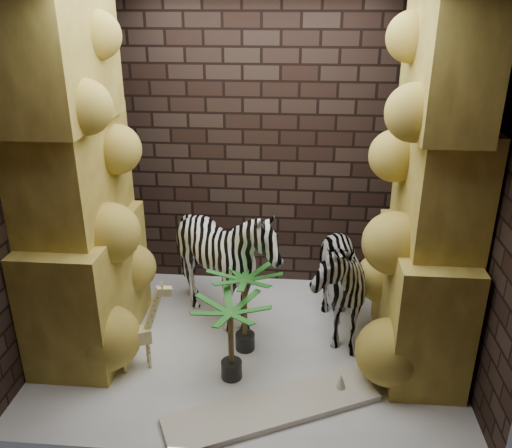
# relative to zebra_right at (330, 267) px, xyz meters

# --- Properties ---
(floor) EXTENTS (3.50, 3.50, 0.00)m
(floor) POSITION_rel_zebra_right_xyz_m (-0.69, -0.33, -0.65)
(floor) COLOR white
(floor) RESTS_ON ground
(wall_back) EXTENTS (3.50, 0.00, 3.50)m
(wall_back) POSITION_rel_zebra_right_xyz_m (-0.69, 0.92, 0.85)
(wall_back) COLOR black
(wall_back) RESTS_ON ground
(wall_front) EXTENTS (3.50, 0.00, 3.50)m
(wall_front) POSITION_rel_zebra_right_xyz_m (-0.69, -1.58, 0.85)
(wall_front) COLOR black
(wall_front) RESTS_ON ground
(wall_left) EXTENTS (0.00, 3.00, 3.00)m
(wall_left) POSITION_rel_zebra_right_xyz_m (-2.44, -0.33, 0.85)
(wall_left) COLOR black
(wall_left) RESTS_ON ground
(wall_right) EXTENTS (0.00, 3.00, 3.00)m
(wall_right) POSITION_rel_zebra_right_xyz_m (1.06, -0.33, 0.85)
(wall_right) COLOR black
(wall_right) RESTS_ON ground
(rock_pillar_left) EXTENTS (0.68, 1.30, 3.00)m
(rock_pillar_left) POSITION_rel_zebra_right_xyz_m (-2.09, -0.33, 0.85)
(rock_pillar_left) COLOR #E0C650
(rock_pillar_left) RESTS_ON floor
(rock_pillar_right) EXTENTS (0.58, 1.25, 3.00)m
(rock_pillar_right) POSITION_rel_zebra_right_xyz_m (0.73, -0.33, 0.85)
(rock_pillar_right) COLOR #E0C650
(rock_pillar_right) RESTS_ON floor
(zebra_right) EXTENTS (0.76, 1.18, 1.29)m
(zebra_right) POSITION_rel_zebra_right_xyz_m (0.00, 0.00, 0.00)
(zebra_right) COLOR white
(zebra_right) RESTS_ON floor
(zebra_left) EXTENTS (1.08, 1.32, 1.16)m
(zebra_left) POSITION_rel_zebra_right_xyz_m (-0.94, 0.03, -0.07)
(zebra_left) COLOR white
(zebra_left) RESTS_ON floor
(giraffe_toy) EXTENTS (0.42, 0.29, 0.78)m
(giraffe_toy) POSITION_rel_zebra_right_xyz_m (-1.59, -0.71, -0.26)
(giraffe_toy) COLOR beige
(giraffe_toy) RESTS_ON floor
(palm_front) EXTENTS (0.36, 0.36, 0.79)m
(palm_front) POSITION_rel_zebra_right_xyz_m (-0.72, -0.36, -0.25)
(palm_front) COLOR #276023
(palm_front) RESTS_ON floor
(palm_back) EXTENTS (0.36, 0.36, 0.71)m
(palm_back) POSITION_rel_zebra_right_xyz_m (-0.79, -0.76, -0.29)
(palm_back) COLOR #276023
(palm_back) RESTS_ON floor
(surfboard) EXTENTS (1.65, 1.08, 0.05)m
(surfboard) POSITION_rel_zebra_right_xyz_m (-0.44, -1.12, -0.62)
(surfboard) COLOR beige
(surfboard) RESTS_ON floor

